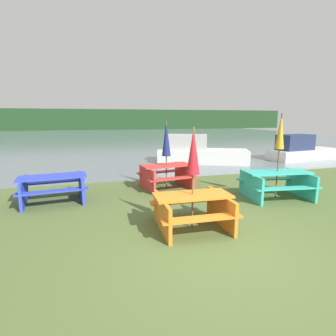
% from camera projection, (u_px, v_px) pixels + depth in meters
% --- Properties ---
extents(ground_plane, '(60.00, 60.00, 0.00)m').
position_uv_depth(ground_plane, '(222.00, 249.00, 4.58)').
color(ground_plane, '#516633').
extents(water, '(60.00, 50.00, 0.00)m').
position_uv_depth(water, '(111.00, 136.00, 33.48)').
color(water, slate).
rests_on(water, ground_plane).
extents(far_treeline, '(80.00, 1.60, 4.00)m').
position_uv_depth(far_treeline, '(104.00, 119.00, 52.02)').
color(far_treeline, '#1E3D1E').
rests_on(far_treeline, water).
extents(picnic_table_orange, '(1.61, 1.43, 0.72)m').
position_uv_depth(picnic_table_orange, '(192.00, 208.00, 5.43)').
color(picnic_table_orange, orange).
rests_on(picnic_table_orange, ground_plane).
extents(picnic_table_teal, '(2.00, 1.60, 0.77)m').
position_uv_depth(picnic_table_teal, '(276.00, 182.00, 7.50)').
color(picnic_table_teal, '#33B7A8').
rests_on(picnic_table_teal, ground_plane).
extents(picnic_table_blue, '(1.88, 1.56, 0.72)m').
position_uv_depth(picnic_table_blue, '(53.00, 186.00, 7.14)').
color(picnic_table_blue, blue).
rests_on(picnic_table_blue, ground_plane).
extents(picnic_table_red, '(1.79, 1.59, 0.77)m').
position_uv_depth(picnic_table_red, '(166.00, 174.00, 8.56)').
color(picnic_table_red, red).
rests_on(picnic_table_red, ground_plane).
extents(umbrella_navy, '(0.28, 0.28, 2.17)m').
position_uv_depth(umbrella_navy, '(166.00, 139.00, 8.35)').
color(umbrella_navy, brown).
rests_on(umbrella_navy, ground_plane).
extents(umbrella_gold, '(0.25, 0.25, 2.40)m').
position_uv_depth(umbrella_gold, '(280.00, 132.00, 7.24)').
color(umbrella_gold, brown).
rests_on(umbrella_gold, ground_plane).
extents(umbrella_crimson, '(0.27, 0.27, 2.10)m').
position_uv_depth(umbrella_crimson, '(193.00, 152.00, 5.21)').
color(umbrella_crimson, brown).
rests_on(umbrella_crimson, ground_plane).
extents(boat, '(4.73, 3.20, 1.44)m').
position_uv_depth(boat, '(199.00, 152.00, 13.45)').
color(boat, silver).
rests_on(boat, water).
extents(boat_second, '(4.50, 2.01, 1.39)m').
position_uv_depth(boat_second, '(301.00, 150.00, 14.56)').
color(boat_second, silver).
rests_on(boat_second, water).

